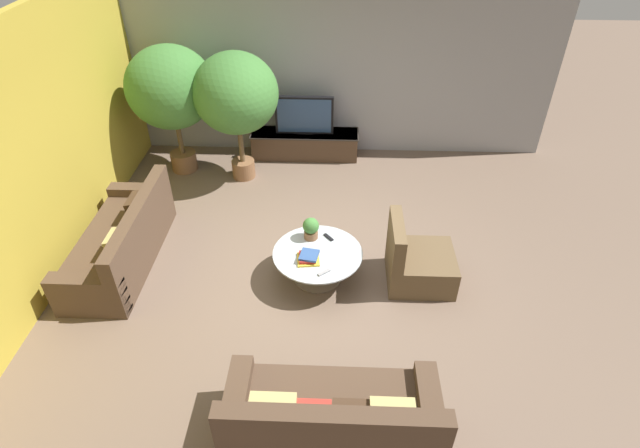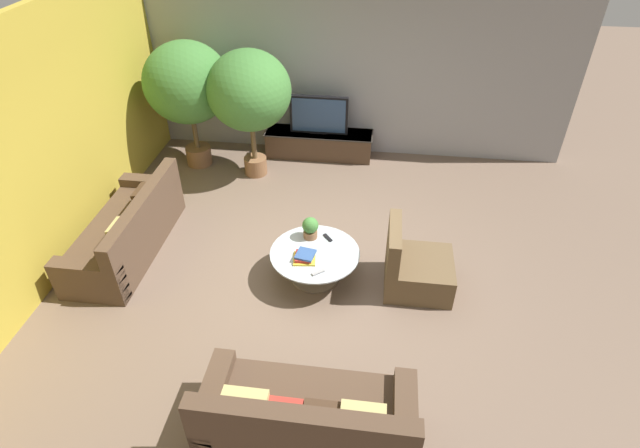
% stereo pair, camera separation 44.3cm
% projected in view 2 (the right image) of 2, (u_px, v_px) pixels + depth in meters
% --- Properties ---
extents(ground_plane, '(24.00, 24.00, 0.00)m').
position_uv_depth(ground_plane, '(319.00, 268.00, 6.41)').
color(ground_plane, brown).
extents(back_wall_stone, '(7.40, 0.12, 3.00)m').
position_uv_depth(back_wall_stone, '(345.00, 66.00, 8.09)').
color(back_wall_stone, '#939399').
rests_on(back_wall_stone, ground).
extents(side_wall_left, '(0.12, 7.40, 3.00)m').
position_uv_depth(side_wall_left, '(53.00, 141.00, 6.00)').
color(side_wall_left, gold).
rests_on(side_wall_left, ground).
extents(media_console, '(1.84, 0.50, 0.44)m').
position_uv_depth(media_console, '(319.00, 143.00, 8.64)').
color(media_console, '#473323').
rests_on(media_console, ground).
extents(television, '(0.97, 0.13, 0.64)m').
position_uv_depth(television, '(319.00, 115.00, 8.32)').
color(television, black).
rests_on(television, media_console).
extents(coffee_table, '(1.09, 1.09, 0.40)m').
position_uv_depth(coffee_table, '(315.00, 260.00, 6.11)').
color(coffee_table, '#756656').
rests_on(coffee_table, ground).
extents(couch_by_wall, '(0.84, 2.07, 0.84)m').
position_uv_depth(couch_by_wall, '(128.00, 232.00, 6.55)').
color(couch_by_wall, '#4C3828').
rests_on(couch_by_wall, ground).
extents(couch_near_entry, '(1.89, 0.84, 0.84)m').
position_uv_depth(couch_near_entry, '(307.00, 420.00, 4.39)').
color(couch_near_entry, '#4C3828').
rests_on(couch_near_entry, ground).
extents(armchair_wicker, '(0.80, 0.76, 0.86)m').
position_uv_depth(armchair_wicker, '(414.00, 268.00, 6.00)').
color(armchair_wicker, brown).
rests_on(armchair_wicker, ground).
extents(potted_palm_tall, '(1.34, 1.34, 2.05)m').
position_uv_depth(potted_palm_tall, '(187.00, 85.00, 7.71)').
color(potted_palm_tall, brown).
rests_on(potted_palm_tall, ground).
extents(potted_palm_corner, '(1.27, 1.27, 2.03)m').
position_uv_depth(potted_palm_corner, '(249.00, 92.00, 7.45)').
color(potted_palm_corner, brown).
rests_on(potted_palm_corner, ground).
extents(potted_plant_tabletop, '(0.20, 0.20, 0.29)m').
position_uv_depth(potted_plant_tabletop, '(310.00, 228.00, 6.18)').
color(potted_plant_tabletop, brown).
rests_on(potted_plant_tabletop, coffee_table).
extents(book_stack, '(0.29, 0.28, 0.08)m').
position_uv_depth(book_stack, '(304.00, 256.00, 5.91)').
color(book_stack, gold).
rests_on(book_stack, coffee_table).
extents(remote_black, '(0.13, 0.15, 0.02)m').
position_uv_depth(remote_black, '(328.00, 238.00, 6.25)').
color(remote_black, black).
rests_on(remote_black, coffee_table).
extents(remote_silver, '(0.15, 0.13, 0.02)m').
position_uv_depth(remote_silver, '(318.00, 272.00, 5.73)').
color(remote_silver, gray).
rests_on(remote_silver, coffee_table).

